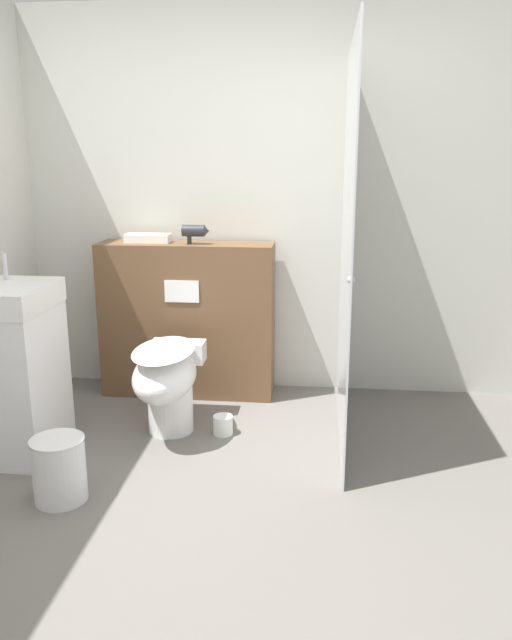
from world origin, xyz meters
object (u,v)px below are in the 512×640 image
waste_bin (59,469)px  sink_vanity (3,370)px  toilet (167,380)px  hair_drier (195,231)px

waste_bin → sink_vanity: bearing=136.5°
waste_bin → toilet: bearing=66.1°
sink_vanity → toilet: bearing=20.2°
toilet → hair_drier: bearing=85.4°
toilet → sink_vanity: 0.88m
sink_vanity → hair_drier: (0.86, 0.93, 0.64)m
toilet → sink_vanity: sink_vanity is taller
sink_vanity → hair_drier: hair_drier is taller
sink_vanity → hair_drier: 1.42m
toilet → waste_bin: size_ratio=2.25×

